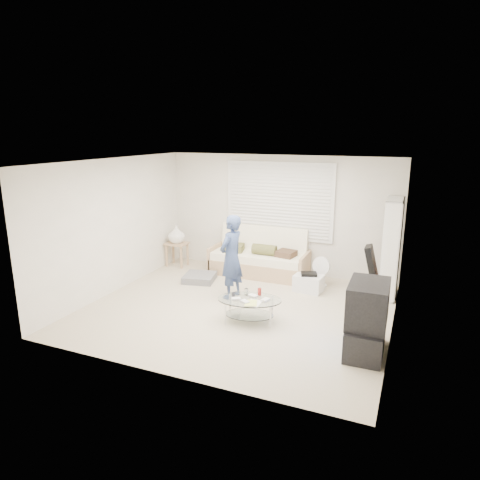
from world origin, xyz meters
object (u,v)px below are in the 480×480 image
at_px(bookshelf, 391,248).
at_px(coffee_table, 250,303).
at_px(tv_unit, 367,319).
at_px(futon_sofa, 259,259).

relative_size(bookshelf, coffee_table, 1.59).
relative_size(bookshelf, tv_unit, 1.80).
bearing_deg(futon_sofa, bookshelf, -5.11).
xyz_separation_m(futon_sofa, bookshelf, (2.62, -0.23, 0.58)).
height_order(bookshelf, coffee_table, bookshelf).
xyz_separation_m(futon_sofa, coffee_table, (0.67, -2.26, -0.02)).
relative_size(futon_sofa, coffee_table, 1.80).
relative_size(futon_sofa, tv_unit, 2.04).
height_order(tv_unit, coffee_table, tv_unit).
distance_m(tv_unit, coffee_table, 1.86).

